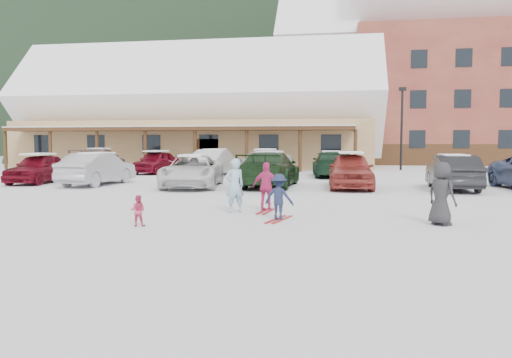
% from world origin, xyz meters
% --- Properties ---
extents(ground, '(160.00, 160.00, 0.00)m').
position_xyz_m(ground, '(0.00, 0.00, 0.00)').
color(ground, silver).
rests_on(ground, ground).
extents(forested_hillside, '(300.00, 70.00, 38.00)m').
position_xyz_m(forested_hillside, '(0.00, 85.00, 19.00)').
color(forested_hillside, black).
rests_on(forested_hillside, ground).
extents(day_lodge, '(29.12, 12.50, 10.38)m').
position_xyz_m(day_lodge, '(-9.00, 27.96, 3.94)').
color(day_lodge, tan).
rests_on(day_lodge, ground).
extents(alpine_hotel, '(31.48, 14.01, 21.48)m').
position_xyz_m(alpine_hotel, '(14.27, 38.00, 8.63)').
color(alpine_hotel, maroon).
rests_on(alpine_hotel, ground).
extents(lamp_post, '(0.50, 0.25, 5.77)m').
position_xyz_m(lamp_post, '(6.85, 23.84, 3.28)').
color(lamp_post, black).
rests_on(lamp_post, ground).
extents(conifer_0, '(4.40, 4.40, 10.20)m').
position_xyz_m(conifer_0, '(-26.00, 30.00, 5.69)').
color(conifer_0, black).
rests_on(conifer_0, ground).
extents(conifer_2, '(5.28, 5.28, 12.24)m').
position_xyz_m(conifer_2, '(-30.00, 42.00, 6.83)').
color(conifer_2, black).
rests_on(conifer_2, ground).
extents(conifer_3, '(3.96, 3.96, 9.18)m').
position_xyz_m(conifer_3, '(6.00, 44.00, 5.12)').
color(conifer_3, black).
rests_on(conifer_3, ground).
extents(adult_skier, '(0.67, 0.62, 1.54)m').
position_xyz_m(adult_skier, '(-0.38, 1.43, 0.77)').
color(adult_skier, '#92B7CE').
rests_on(adult_skier, ground).
extents(toddler_red, '(0.39, 0.32, 0.75)m').
position_xyz_m(toddler_red, '(-2.19, -1.16, 0.37)').
color(toddler_red, '#C9355A').
rests_on(toddler_red, ground).
extents(child_navy, '(0.85, 0.61, 1.19)m').
position_xyz_m(child_navy, '(1.01, 0.33, 0.59)').
color(child_navy, '#1A2340').
rests_on(child_navy, ground).
extents(skis_child_navy, '(0.53, 1.41, 0.03)m').
position_xyz_m(skis_child_navy, '(1.01, 0.33, 0.01)').
color(skis_child_navy, '#A01916').
rests_on(skis_child_navy, ground).
extents(child_magenta, '(0.87, 0.45, 1.43)m').
position_xyz_m(child_magenta, '(0.47, 1.83, 0.71)').
color(child_magenta, '#C72C6A').
rests_on(child_magenta, ground).
extents(skis_child_magenta, '(0.37, 1.41, 0.03)m').
position_xyz_m(skis_child_magenta, '(0.47, 1.83, 0.01)').
color(skis_child_magenta, '#A01916').
rests_on(skis_child_magenta, ground).
extents(bystander_dark, '(0.86, 0.88, 1.53)m').
position_xyz_m(bystander_dark, '(4.96, 0.18, 0.77)').
color(bystander_dark, '#29282B').
rests_on(bystander_dark, ground).
extents(parked_car_0, '(1.91, 4.26, 1.42)m').
position_xyz_m(parked_car_0, '(-11.81, 9.76, 0.71)').
color(parked_car_0, maroon).
rests_on(parked_car_0, ground).
extents(parked_car_1, '(1.94, 4.63, 1.49)m').
position_xyz_m(parked_car_1, '(-8.51, 9.26, 0.74)').
color(parked_car_1, '#9E9FA3').
rests_on(parked_car_1, ground).
extents(parked_car_2, '(2.99, 5.35, 1.42)m').
position_xyz_m(parked_car_2, '(-3.84, 8.88, 0.71)').
color(parked_car_2, silver).
rests_on(parked_car_2, ground).
extents(parked_car_3, '(2.40, 5.46, 1.56)m').
position_xyz_m(parked_car_3, '(-0.50, 9.66, 0.78)').
color(parked_car_3, black).
rests_on(parked_car_3, ground).
extents(parked_car_4, '(1.96, 4.62, 1.56)m').
position_xyz_m(parked_car_4, '(3.03, 9.52, 0.78)').
color(parked_car_4, maroon).
rests_on(parked_car_4, ground).
extents(parked_car_5, '(1.59, 4.44, 1.46)m').
position_xyz_m(parked_car_5, '(7.22, 9.46, 0.73)').
color(parked_car_5, black).
rests_on(parked_car_5, ground).
extents(parked_car_7, '(2.96, 5.68, 1.57)m').
position_xyz_m(parked_car_7, '(-12.50, 17.33, 0.79)').
color(parked_car_7, '#7A6459').
rests_on(parked_car_7, ground).
extents(parked_car_8, '(2.19, 4.36, 1.43)m').
position_xyz_m(parked_car_8, '(-8.81, 17.60, 0.71)').
color(parked_car_8, maroon).
rests_on(parked_car_8, ground).
extents(parked_car_9, '(1.92, 4.80, 1.55)m').
position_xyz_m(parked_car_9, '(-4.72, 16.58, 0.78)').
color(parked_car_9, silver).
rests_on(parked_car_9, ground).
extents(parked_car_10, '(2.92, 5.79, 1.57)m').
position_xyz_m(parked_car_10, '(-1.68, 16.40, 0.78)').
color(parked_car_10, silver).
rests_on(parked_car_10, ground).
extents(parked_car_11, '(2.40, 5.15, 1.46)m').
position_xyz_m(parked_car_11, '(2.10, 16.47, 0.73)').
color(parked_car_11, '#173621').
rests_on(parked_car_11, ground).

